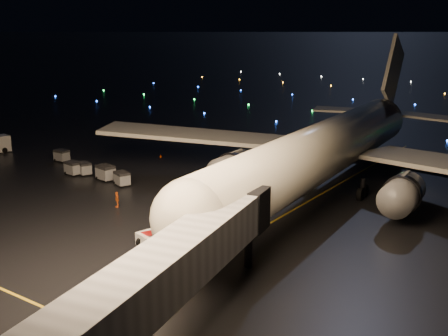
{
  "coord_description": "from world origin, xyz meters",
  "views": [
    {
      "loc": [
        37.32,
        -31.27,
        18.83
      ],
      "look_at": [
        7.28,
        12.0,
        5.0
      ],
      "focal_mm": 45.0,
      "sensor_mm": 36.0,
      "label": 1
    }
  ],
  "objects": [
    {
      "name": "safety_cone_0",
      "position": [
        3.0,
        13.1,
        0.23
      ],
      "size": [
        0.41,
        0.41,
        0.46
      ],
      "primitive_type": "cone",
      "rotation": [
        0.0,
        0.0,
        -0.0
      ],
      "color": "#F94100",
      "rests_on": "ground"
    },
    {
      "name": "crew_c",
      "position": [
        -3.55,
        8.06,
        0.84
      ],
      "size": [
        1.03,
        0.92,
        1.68
      ],
      "primitive_type": "imported",
      "rotation": [
        0.0,
        0.0,
        -0.64
      ],
      "color": "orange",
      "rests_on": "ground"
    },
    {
      "name": "baggage_cart_0",
      "position": [
        -8.84,
        14.11,
        0.83
      ],
      "size": [
        2.31,
        1.98,
        1.66
      ],
      "primitive_type": "cube",
      "rotation": [
        0.0,
        0.0,
        -0.37
      ],
      "color": "gray",
      "rests_on": "ground"
    },
    {
      "name": "safety_cone_1",
      "position": [
        -0.79,
        23.19,
        0.25
      ],
      "size": [
        0.57,
        0.57,
        0.5
      ],
      "primitive_type": "cone",
      "rotation": [
        0.0,
        0.0,
        0.36
      ],
      "color": "#F94100",
      "rests_on": "ground"
    },
    {
      "name": "belt_loader",
      "position": [
        7.62,
        2.02,
        1.76
      ],
      "size": [
        7.51,
        3.95,
        3.51
      ],
      "primitive_type": null,
      "rotation": [
        0.0,
        0.0,
        -0.29
      ],
      "color": "silver",
      "rests_on": "ground"
    },
    {
      "name": "safety_cone_2",
      "position": [
        1.99,
        21.21,
        0.22
      ],
      "size": [
        0.48,
        0.48,
        0.44
      ],
      "primitive_type": "cone",
      "rotation": [
        0.0,
        0.0,
        -0.27
      ],
      "color": "#F94100",
      "rests_on": "ground"
    },
    {
      "name": "pushback_tug",
      "position": [
        12.69,
        -5.96,
        0.95
      ],
      "size": [
        4.47,
        3.44,
        1.89
      ],
      "primitive_type": "cube",
      "rotation": [
        0.0,
        0.0,
        -0.39
      ],
      "color": "silver",
      "rests_on": "ground"
    },
    {
      "name": "safety_cone_3",
      "position": [
        -14.47,
        27.46,
        0.23
      ],
      "size": [
        0.54,
        0.54,
        0.46
      ],
      "primitive_type": "cone",
      "rotation": [
        0.0,
        0.0,
        -0.43
      ],
      "color": "#F94100",
      "rests_on": "ground"
    },
    {
      "name": "baggage_cart_2",
      "position": [
        -17.31,
        14.01,
        0.85
      ],
      "size": [
        2.16,
        1.63,
        1.71
      ],
      "primitive_type": "cube",
      "rotation": [
        0.0,
        0.0,
        -0.12
      ],
      "color": "gray",
      "rests_on": "ground"
    },
    {
      "name": "baggage_cart_1",
      "position": [
        -12.04,
        14.56,
        0.94
      ],
      "size": [
        2.45,
        1.92,
        1.88
      ],
      "primitive_type": "cube",
      "rotation": [
        0.0,
        0.0,
        -0.18
      ],
      "color": "gray",
      "rests_on": "ground"
    },
    {
      "name": "airliner",
      "position": [
        12.01,
        26.86,
        8.51
      ],
      "size": [
        63.72,
        60.92,
        17.02
      ],
      "primitive_type": null,
      "rotation": [
        0.0,
        0.0,
        0.07
      ],
      "color": "silver",
      "rests_on": "ground"
    },
    {
      "name": "taxiway_lights",
      "position": [
        0.0,
        106.0,
        0.18
      ],
      "size": [
        164.0,
        92.0,
        0.36
      ],
      "primitive_type": null,
      "color": "black",
      "rests_on": "ground"
    },
    {
      "name": "baggage_cart_4",
      "position": [
        -24.13,
        17.85,
        0.81
      ],
      "size": [
        1.92,
        1.36,
        1.62
      ],
      "primitive_type": "cube",
      "rotation": [
        0.0,
        0.0,
        0.02
      ],
      "color": "gray",
      "rests_on": "ground"
    },
    {
      "name": "lane_centre",
      "position": [
        12.0,
        15.0,
        0.01
      ],
      "size": [
        0.25,
        80.0,
        0.02
      ],
      "primitive_type": "cube",
      "color": "gold",
      "rests_on": "ground"
    },
    {
      "name": "baggage_cart_3",
      "position": [
        -16.18,
        14.88,
        0.8
      ],
      "size": [
        2.24,
        1.94,
        1.6
      ],
      "primitive_type": "cube",
      "rotation": [
        0.0,
        0.0,
        -0.4
      ],
      "color": "gray",
      "rests_on": "ground"
    }
  ]
}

